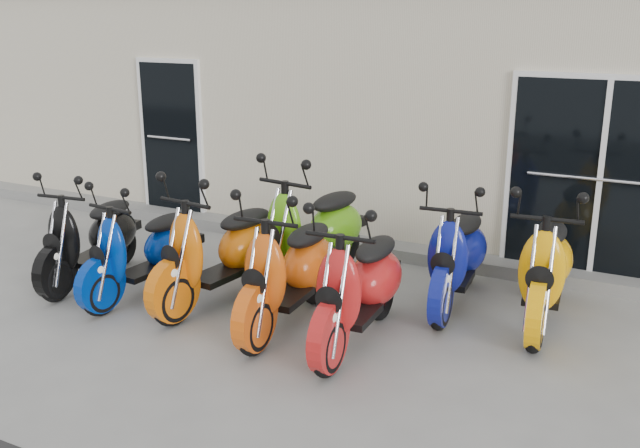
# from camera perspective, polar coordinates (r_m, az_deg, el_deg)

# --- Properties ---
(ground) EXTENTS (80.00, 80.00, 0.00)m
(ground) POSITION_cam_1_polar(r_m,az_deg,el_deg) (7.37, -2.14, -6.79)
(ground) COLOR gray
(ground) RESTS_ON ground
(building) EXTENTS (14.00, 6.00, 3.20)m
(building) POSITION_cam_1_polar(r_m,az_deg,el_deg) (11.66, 10.51, 9.78)
(building) COLOR beige
(building) RESTS_ON ground
(front_step) EXTENTS (14.00, 0.40, 0.15)m
(front_step) POSITION_cam_1_polar(r_m,az_deg,el_deg) (9.04, 4.11, -1.82)
(front_step) COLOR gray
(front_step) RESTS_ON ground
(door_left) EXTENTS (1.07, 0.08, 2.22)m
(door_left) POSITION_cam_1_polar(r_m,az_deg,el_deg) (10.50, -11.81, 7.12)
(door_left) COLOR black
(door_left) RESTS_ON front_step
(door_right) EXTENTS (2.02, 0.08, 2.22)m
(door_right) POSITION_cam_1_polar(r_m,az_deg,el_deg) (8.26, 21.56, 3.81)
(door_right) COLOR black
(door_right) RESTS_ON front_step
(scooter_front_black) EXTENTS (0.89, 1.88, 1.34)m
(scooter_front_black) POSITION_cam_1_polar(r_m,az_deg,el_deg) (8.28, -17.97, -0.04)
(scooter_front_black) COLOR black
(scooter_front_black) RESTS_ON ground
(scooter_front_blue) EXTENTS (0.80, 1.83, 1.31)m
(scooter_front_blue) POSITION_cam_1_polar(r_m,az_deg,el_deg) (7.70, -13.99, -1.04)
(scooter_front_blue) COLOR #012A95
(scooter_front_blue) RESTS_ON ground
(scooter_front_orange_a) EXTENTS (0.95, 2.05, 1.46)m
(scooter_front_orange_a) POSITION_cam_1_polar(r_m,az_deg,el_deg) (7.34, -8.11, -0.96)
(scooter_front_orange_a) COLOR orange
(scooter_front_orange_a) RESTS_ON ground
(scooter_front_orange_b) EXTENTS (0.80, 1.98, 1.44)m
(scooter_front_orange_b) POSITION_cam_1_polar(r_m,az_deg,el_deg) (6.73, -2.49, -2.50)
(scooter_front_orange_b) COLOR #E25610
(scooter_front_orange_b) RESTS_ON ground
(scooter_front_red) EXTENTS (0.78, 1.96, 1.43)m
(scooter_front_red) POSITION_cam_1_polar(r_m,az_deg,el_deg) (6.36, 3.15, -3.74)
(scooter_front_red) COLOR red
(scooter_front_red) RESTS_ON ground
(scooter_back_green) EXTENTS (1.05, 2.15, 1.53)m
(scooter_back_green) POSITION_cam_1_polar(r_m,az_deg,el_deg) (7.83, -0.65, 0.58)
(scooter_back_green) COLOR #58AD13
(scooter_back_green) RESTS_ON ground
(scooter_back_blue) EXTENTS (0.83, 1.93, 1.39)m
(scooter_back_blue) POSITION_cam_1_polar(r_m,az_deg,el_deg) (7.35, 10.97, -1.36)
(scooter_back_blue) COLOR navy
(scooter_back_blue) RESTS_ON ground
(scooter_back_yellow) EXTENTS (0.89, 2.03, 1.45)m
(scooter_back_yellow) POSITION_cam_1_polar(r_m,az_deg,el_deg) (7.13, 17.69, -2.16)
(scooter_back_yellow) COLOR #FFA705
(scooter_back_yellow) RESTS_ON ground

